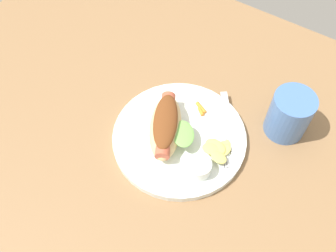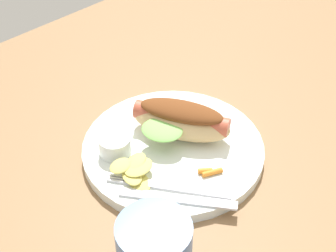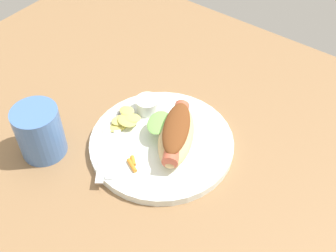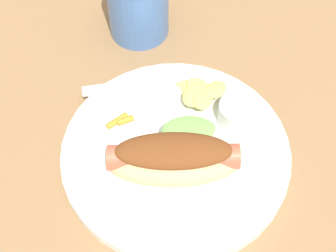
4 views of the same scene
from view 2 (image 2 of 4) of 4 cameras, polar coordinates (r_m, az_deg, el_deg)
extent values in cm
cube|color=olive|center=(75.92, 0.69, -2.80)|extent=(120.00, 90.00, 1.80)
cylinder|color=white|center=(73.65, 0.58, -2.65)|extent=(26.69, 26.69, 1.60)
ellipsoid|color=#DBB77A|center=(73.74, 1.30, 0.58)|extent=(12.23, 15.99, 4.51)
cylinder|color=#C1563D|center=(73.24, 1.31, 1.05)|extent=(8.99, 13.96, 2.81)
ellipsoid|color=brown|center=(72.44, 1.33, 1.82)|extent=(9.84, 13.31, 2.23)
ellipsoid|color=#7FC65B|center=(70.73, -0.60, -0.51)|extent=(6.82, 7.41, 1.50)
cylinder|color=white|center=(71.36, -6.10, -2.22)|extent=(4.60, 4.60, 2.84)
cube|color=silver|center=(66.80, 1.42, -7.18)|extent=(8.66, 12.07, 0.40)
cube|color=silver|center=(68.54, -5.53, -5.83)|extent=(2.03, 2.82, 0.40)
cube|color=silver|center=(68.25, -5.63, -6.10)|extent=(2.03, 2.82, 0.40)
cube|color=silver|center=(67.96, -5.74, -6.37)|extent=(2.03, 2.82, 0.40)
cube|color=silver|center=(65.64, 1.13, -8.33)|extent=(10.34, 13.39, 0.36)
ellipsoid|color=#D8CC61|center=(67.62, -3.28, -6.43)|extent=(3.66, 4.53, 0.50)
ellipsoid|color=#D8CC61|center=(67.82, -4.13, -5.67)|extent=(4.24, 4.84, 0.87)
ellipsoid|color=#D8CC61|center=(68.10, -3.40, -4.72)|extent=(4.51, 3.54, 0.76)
ellipsoid|color=#D8CC61|center=(68.08, -5.31, -4.67)|extent=(3.32, 2.59, 0.96)
ellipsoid|color=#D8CC61|center=(68.68, -3.68, -4.06)|extent=(4.08, 3.36, 0.94)
cylinder|color=orange|center=(68.85, 5.09, -5.31)|extent=(2.96, 1.92, 0.75)
cylinder|color=orange|center=(68.96, 4.28, -5.14)|extent=(2.02, 1.89, 0.78)
camera|label=1|loc=(0.77, -44.07, 45.19)|focal=41.42mm
camera|label=3|loc=(0.71, 59.94, 31.77)|focal=45.20mm
camera|label=4|loc=(0.84, 10.68, 40.53)|focal=54.58mm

